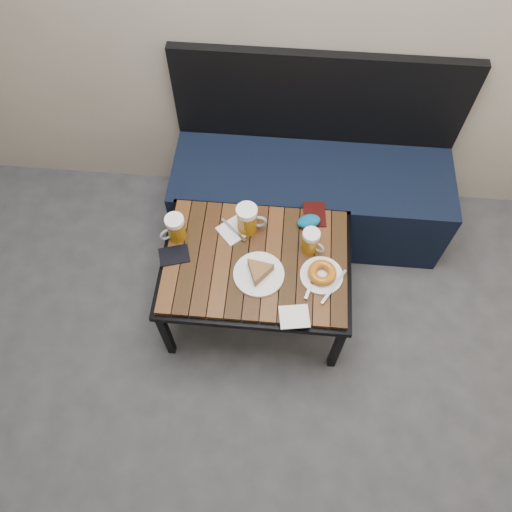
# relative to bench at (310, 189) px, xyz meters

# --- Properties ---
(room_shell) EXTENTS (4.00, 4.00, 4.00)m
(room_shell) POSITION_rel_bench_xyz_m (-0.26, -1.26, 1.48)
(room_shell) COLOR gray
(room_shell) RESTS_ON ground
(bench) EXTENTS (1.40, 0.50, 0.95)m
(bench) POSITION_rel_bench_xyz_m (0.00, 0.00, 0.00)
(bench) COLOR black
(bench) RESTS_ON ground
(cafe_table) EXTENTS (0.84, 0.62, 0.47)m
(cafe_table) POSITION_rel_bench_xyz_m (-0.24, -0.56, 0.16)
(cafe_table) COLOR black
(cafe_table) RESTS_ON ground
(beer_mug_left) EXTENTS (0.12, 0.11, 0.14)m
(beer_mug_left) POSITION_rel_bench_xyz_m (-0.60, -0.48, 0.27)
(beer_mug_left) COLOR #9A620C
(beer_mug_left) RESTS_ON cafe_table
(beer_mug_centre) EXTENTS (0.14, 0.09, 0.15)m
(beer_mug_centre) POSITION_rel_bench_xyz_m (-0.29, -0.41, 0.27)
(beer_mug_centre) COLOR #9A620C
(beer_mug_centre) RESTS_ON cafe_table
(beer_mug_right) EXTENTS (0.11, 0.10, 0.12)m
(beer_mug_right) POSITION_rel_bench_xyz_m (-0.00, -0.49, 0.26)
(beer_mug_right) COLOR #9A620C
(beer_mug_right) RESTS_ON cafe_table
(plate_pie) EXTENTS (0.22, 0.22, 0.06)m
(plate_pie) POSITION_rel_bench_xyz_m (-0.22, -0.64, 0.22)
(plate_pie) COLOR white
(plate_pie) RESTS_ON cafe_table
(plate_bagel) EXTENTS (0.20, 0.23, 0.05)m
(plate_bagel) POSITION_rel_bench_xyz_m (0.05, -0.63, 0.22)
(plate_bagel) COLOR white
(plate_bagel) RESTS_ON cafe_table
(napkin_left) EXTENTS (0.17, 0.17, 0.01)m
(napkin_left) POSITION_rel_bench_xyz_m (-0.35, -0.43, 0.20)
(napkin_left) COLOR white
(napkin_left) RESTS_ON cafe_table
(napkin_right) EXTENTS (0.14, 0.12, 0.01)m
(napkin_right) POSITION_rel_bench_xyz_m (-0.06, -0.82, 0.20)
(napkin_right) COLOR white
(napkin_right) RESTS_ON cafe_table
(passport_navy) EXTENTS (0.15, 0.13, 0.01)m
(passport_navy) POSITION_rel_bench_xyz_m (-0.60, -0.58, 0.20)
(passport_navy) COLOR black
(passport_navy) RESTS_ON cafe_table
(passport_burgundy) EXTENTS (0.11, 0.15, 0.01)m
(passport_burgundy) POSITION_rel_bench_xyz_m (0.01, -0.30, 0.20)
(passport_burgundy) COLOR black
(passport_burgundy) RESTS_ON cafe_table
(knit_pouch) EXTENTS (0.13, 0.10, 0.05)m
(knit_pouch) POSITION_rel_bench_xyz_m (-0.01, -0.36, 0.22)
(knit_pouch) COLOR #054A8D
(knit_pouch) RESTS_ON cafe_table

